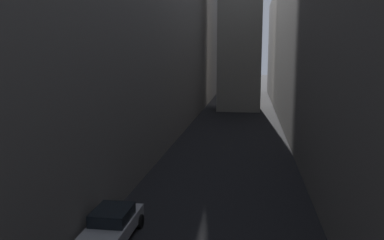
% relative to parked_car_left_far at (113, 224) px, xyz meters
% --- Properties ---
extents(ground_plane, '(264.00, 264.00, 0.00)m').
position_rel_parked_car_left_far_xyz_m(ground_plane, '(4.40, 21.20, -0.80)').
color(ground_plane, black).
extents(building_block_left, '(14.51, 108.00, 24.45)m').
position_rel_parked_car_left_far_xyz_m(building_block_left, '(-8.35, 23.20, 11.42)').
color(building_block_left, slate).
rests_on(building_block_left, ground).
extents(building_block_right, '(10.21, 108.00, 19.15)m').
position_rel_parked_car_left_far_xyz_m(building_block_right, '(15.00, 23.20, 8.78)').
color(building_block_right, slate).
rests_on(building_block_right, ground).
extents(parked_car_left_far, '(2.00, 4.37, 1.54)m').
position_rel_parked_car_left_far_xyz_m(parked_car_left_far, '(0.00, 0.00, 0.00)').
color(parked_car_left_far, '#B7B7BC').
rests_on(parked_car_left_far, ground).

